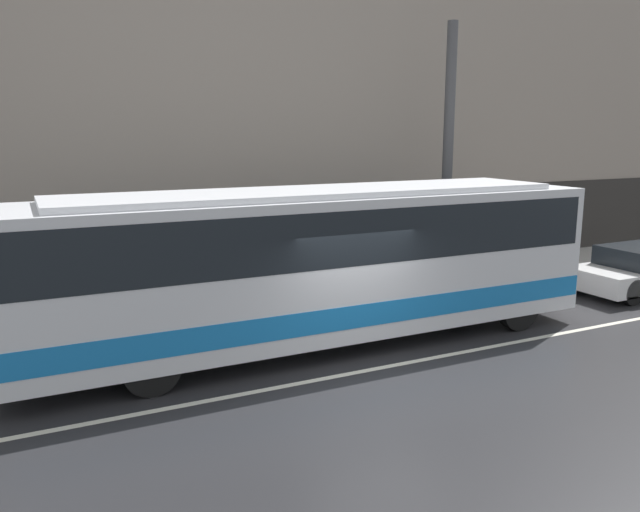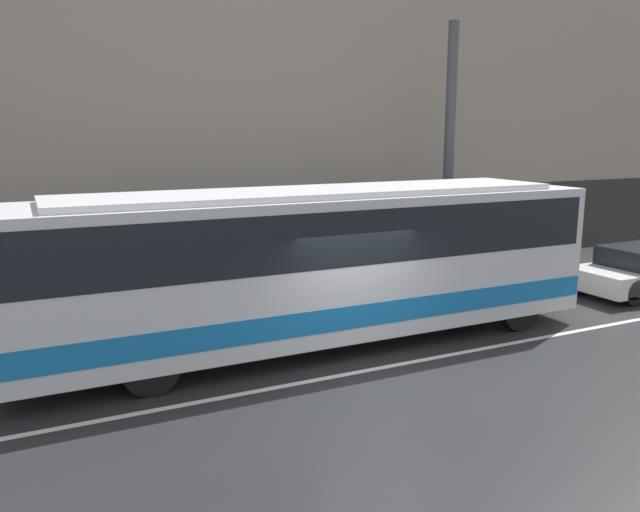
# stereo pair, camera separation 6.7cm
# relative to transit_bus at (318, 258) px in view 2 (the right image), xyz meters

# --- Properties ---
(ground_plane) EXTENTS (60.00, 60.00, 0.00)m
(ground_plane) POSITION_rel_transit_bus_xyz_m (0.20, -1.74, -1.82)
(ground_plane) COLOR #262628
(sidewalk) EXTENTS (60.00, 2.62, 0.18)m
(sidewalk) POSITION_rel_transit_bus_xyz_m (0.20, 3.57, -1.74)
(sidewalk) COLOR #A09E99
(sidewalk) RESTS_ON ground_plane
(building_facade) EXTENTS (60.00, 0.35, 10.59)m
(building_facade) POSITION_rel_transit_bus_xyz_m (0.20, 5.02, 3.28)
(building_facade) COLOR gray
(building_facade) RESTS_ON ground_plane
(lane_stripe) EXTENTS (54.00, 0.14, 0.01)m
(lane_stripe) POSITION_rel_transit_bus_xyz_m (0.20, -1.74, -1.82)
(lane_stripe) COLOR beige
(lane_stripe) RESTS_ON ground_plane
(transit_bus) EXTENTS (12.08, 2.51, 3.23)m
(transit_bus) POSITION_rel_transit_bus_xyz_m (0.00, 0.00, 0.00)
(transit_bus) COLOR silver
(transit_bus) RESTS_ON ground_plane
(utility_pole_near) EXTENTS (0.29, 0.29, 7.09)m
(utility_pole_near) POSITION_rel_transit_bus_xyz_m (5.44, 2.98, 1.90)
(utility_pole_near) COLOR #4C4C4F
(utility_pole_near) RESTS_ON sidewalk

